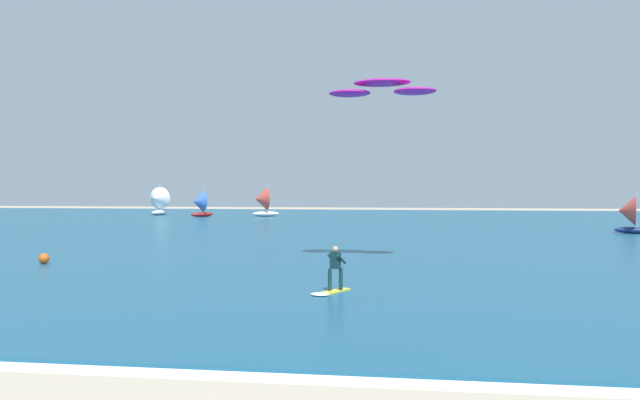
{
  "coord_description": "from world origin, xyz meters",
  "views": [
    {
      "loc": [
        3.7,
        -5.71,
        3.96
      ],
      "look_at": [
        0.36,
        18.69,
        3.42
      ],
      "focal_mm": 34.66,
      "sensor_mm": 36.0,
      "label": 1
    }
  ],
  "objects": [
    {
      "name": "sailboat_far_left",
      "position": [
        -14.49,
        71.99,
        2.03
      ],
      "size": [
        3.76,
        3.37,
        4.22
      ],
      "color": "white",
      "rests_on": "ocean"
    },
    {
      "name": "marker_buoy",
      "position": [
        -14.12,
        22.84,
        0.36
      ],
      "size": [
        0.53,
        0.53,
        0.53
      ],
      "primitive_type": "sphere",
      "color": "#E55919",
      "rests_on": "ocean"
    },
    {
      "name": "kite",
      "position": [
        2.54,
        26.26,
        9.01
      ],
      "size": [
        5.65,
        2.19,
        0.84
      ],
      "color": "#B21999"
    },
    {
      "name": "kitesurfer",
      "position": [
        1.11,
        16.52,
        0.7
      ],
      "size": [
        1.43,
        1.98,
        1.67
      ],
      "color": "yellow",
      "rests_on": "ocean"
    },
    {
      "name": "sailboat_near_shore",
      "position": [
        -22.31,
        70.13,
        1.79
      ],
      "size": [
        3.28,
        3.23,
        3.69
      ],
      "color": "maroon",
      "rests_on": "ocean"
    },
    {
      "name": "sailboat_outermost",
      "position": [
        21.96,
        47.97,
        1.69
      ],
      "size": [
        3.08,
        2.72,
        3.46
      ],
      "color": "navy",
      "rests_on": "ocean"
    },
    {
      "name": "sailboat_heeled_over",
      "position": [
        -29.32,
        73.69,
        2.04
      ],
      "size": [
        3.16,
        3.69,
        4.24
      ],
      "color": "white",
      "rests_on": "ocean"
    },
    {
      "name": "shoreline_foam",
      "position": [
        1.13,
        7.11,
        0.01
      ],
      "size": [
        106.8,
        1.52,
        0.01
      ],
      "primitive_type": "cube",
      "color": "white",
      "rests_on": "ground"
    },
    {
      "name": "ocean",
      "position": [
        0.0,
        52.0,
        0.05
      ],
      "size": [
        160.0,
        90.0,
        0.1
      ],
      "primitive_type": "cube",
      "color": "navy",
      "rests_on": "ground"
    }
  ]
}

